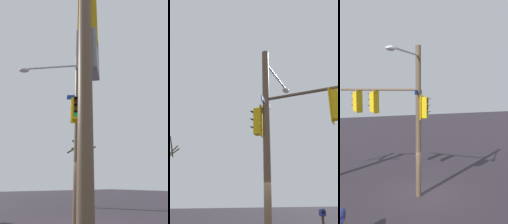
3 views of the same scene
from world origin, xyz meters
TOP-DOWN VIEW (x-y plane):
  - main_signal_pole_assembly at (-0.35, -1.11)m, footprint 5.99×4.34m
  - secondary_pole_assembly at (3.21, 4.56)m, footprint 0.63×0.64m
  - bare_tree_corner at (-3.96, -6.07)m, footprint 2.18×2.24m

SIDE VIEW (x-z plane):
  - bare_tree_corner at x=-3.96m, z-range 0.10..6.01m
  - secondary_pole_assembly at x=3.21m, z-range 0.27..7.27m
  - main_signal_pole_assembly at x=-0.35m, z-range 0.67..8.84m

